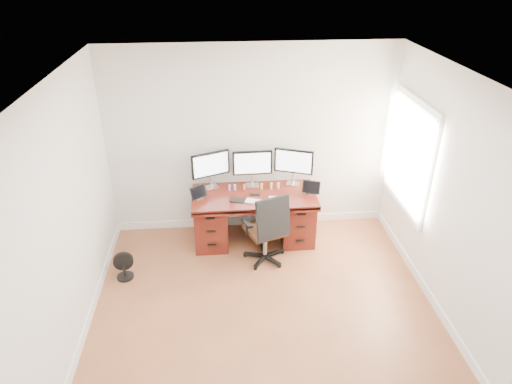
{
  "coord_description": "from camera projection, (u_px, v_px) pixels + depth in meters",
  "views": [
    {
      "loc": [
        -0.45,
        -3.67,
        3.75
      ],
      "look_at": [
        0.0,
        1.5,
        0.95
      ],
      "focal_mm": 32.0,
      "sensor_mm": 36.0,
      "label": 1
    }
  ],
  "objects": [
    {
      "name": "figurine_blue",
      "position": [
        235.0,
        187.0,
        6.34
      ],
      "size": [
        0.04,
        0.04,
        0.09
      ],
      "color": "#68B1E1",
      "rests_on": "desk"
    },
    {
      "name": "keyboard",
      "position": [
        256.0,
        202.0,
        6.06
      ],
      "size": [
        0.31,
        0.21,
        0.01
      ],
      "primitive_type": "cube",
      "rotation": [
        0.0,
        0.0,
        -0.35
      ],
      "color": "silver",
      "rests_on": "desk"
    },
    {
      "name": "back_wall",
      "position": [
        251.0,
        141.0,
        6.36
      ],
      "size": [
        4.0,
        0.1,
        2.7
      ],
      "primitive_type": "cube",
      "color": "silver",
      "rests_on": "ground"
    },
    {
      "name": "office_chair",
      "position": [
        267.0,
        239.0,
        6.02
      ],
      "size": [
        0.71,
        0.71,
        1.03
      ],
      "rotation": [
        0.0,
        0.0,
        0.37
      ],
      "color": "black",
      "rests_on": "ground"
    },
    {
      "name": "figurine_yellow",
      "position": [
        271.0,
        185.0,
        6.38
      ],
      "size": [
        0.04,
        0.04,
        0.09
      ],
      "color": "#D4D55D",
      "rests_on": "desk"
    },
    {
      "name": "drawing_tablet",
      "position": [
        237.0,
        200.0,
        6.1
      ],
      "size": [
        0.23,
        0.18,
        0.01
      ],
      "primitive_type": "cube",
      "rotation": [
        0.0,
        0.0,
        -0.32
      ],
      "color": "black",
      "rests_on": "desk"
    },
    {
      "name": "ground",
      "position": [
        268.0,
        332.0,
        5.03
      ],
      "size": [
        4.5,
        4.5,
        0.0
      ],
      "primitive_type": "plane",
      "color": "brown",
      "rests_on": "ground"
    },
    {
      "name": "tablet_left",
      "position": [
        199.0,
        193.0,
        6.11
      ],
      "size": [
        0.23,
        0.19,
        0.19
      ],
      "rotation": [
        0.0,
        0.0,
        0.61
      ],
      "color": "silver",
      "rests_on": "desk"
    },
    {
      "name": "figurine_orange",
      "position": [
        262.0,
        186.0,
        6.37
      ],
      "size": [
        0.04,
        0.04,
        0.09
      ],
      "color": "#F6BF5F",
      "rests_on": "desk"
    },
    {
      "name": "figurine_brown",
      "position": [
        244.0,
        186.0,
        6.35
      ],
      "size": [
        0.04,
        0.04,
        0.09
      ],
      "color": "#986048",
      "rests_on": "desk"
    },
    {
      "name": "monitor_right",
      "position": [
        294.0,
        163.0,
        6.37
      ],
      "size": [
        0.53,
        0.23,
        0.53
      ],
      "rotation": [
        0.0,
        0.0,
        -0.37
      ],
      "color": "silver",
      "rests_on": "desk"
    },
    {
      "name": "floor_fan",
      "position": [
        124.0,
        266.0,
        5.77
      ],
      "size": [
        0.26,
        0.22,
        0.37
      ],
      "rotation": [
        0.0,
        0.0,
        0.17
      ],
      "color": "black",
      "rests_on": "ground"
    },
    {
      "name": "tablet_right",
      "position": [
        311.0,
        188.0,
        6.23
      ],
      "size": [
        0.25,
        0.15,
        0.19
      ],
      "rotation": [
        0.0,
        0.0,
        -0.35
      ],
      "color": "silver",
      "rests_on": "desk"
    },
    {
      "name": "desk",
      "position": [
        254.0,
        215.0,
        6.45
      ],
      "size": [
        1.7,
        0.8,
        0.75
      ],
      "color": "#541910",
      "rests_on": "ground"
    },
    {
      "name": "phone",
      "position": [
        255.0,
        194.0,
        6.25
      ],
      "size": [
        0.14,
        0.09,
        0.01
      ],
      "primitive_type": "cube",
      "rotation": [
        0.0,
        0.0,
        -0.19
      ],
      "color": "black",
      "rests_on": "desk"
    },
    {
      "name": "figurine_purple",
      "position": [
        229.0,
        187.0,
        6.33
      ],
      "size": [
        0.04,
        0.04,
        0.09
      ],
      "color": "#9153CD",
      "rests_on": "desk"
    },
    {
      "name": "figurine_pink",
      "position": [
        278.0,
        185.0,
        6.39
      ],
      "size": [
        0.04,
        0.04,
        0.09
      ],
      "color": "pink",
      "rests_on": "desk"
    },
    {
      "name": "right_wall",
      "position": [
        463.0,
        214.0,
        4.64
      ],
      "size": [
        0.1,
        4.5,
        2.7
      ],
      "color": "silver",
      "rests_on": "ground"
    },
    {
      "name": "monitor_left",
      "position": [
        211.0,
        166.0,
        6.29
      ],
      "size": [
        0.52,
        0.24,
        0.53
      ],
      "rotation": [
        0.0,
        0.0,
        0.38
      ],
      "color": "silver",
      "rests_on": "desk"
    },
    {
      "name": "monitor_center",
      "position": [
        252.0,
        164.0,
        6.33
      ],
      "size": [
        0.55,
        0.14,
        0.53
      ],
      "rotation": [
        0.0,
        0.0,
        0.02
      ],
      "color": "silver",
      "rests_on": "desk"
    },
    {
      "name": "trackpad",
      "position": [
        273.0,
        198.0,
        6.15
      ],
      "size": [
        0.14,
        0.14,
        0.01
      ],
      "primitive_type": "cube",
      "rotation": [
        0.0,
        0.0,
        -0.14
      ],
      "color": "silver",
      "rests_on": "desk"
    }
  ]
}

